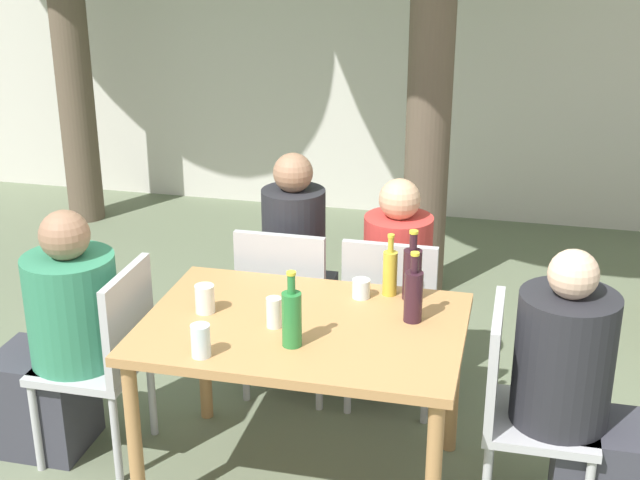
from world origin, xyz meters
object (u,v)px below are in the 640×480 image
Objects in this scene: green_bottle_3 at (292,317)px; drinking_glass_2 at (201,341)px; patio_chair_1 at (520,402)px; patio_chair_2 at (287,301)px; dining_table_front at (303,343)px; patio_chair_0 at (108,352)px; person_seated_1 at (582,407)px; person_seated_3 at (399,294)px; patio_chair_3 at (392,312)px; person_seated_2 at (299,278)px; drinking_glass_0 at (274,312)px; oil_cruet_1 at (390,271)px; person_seated_0 at (59,345)px; drinking_glass_1 at (361,289)px; wine_bottle_0 at (412,272)px; drinking_glass_3 at (205,299)px; wine_bottle_2 at (413,295)px.

drinking_glass_2 is at bearing -152.25° from green_bottle_3.
patio_chair_2 is (-1.15, 0.69, 0.00)m from patio_chair_1.
patio_chair_0 is (-0.89, 0.00, -0.15)m from dining_table_front.
dining_table_front is at bearing 90.00° from person_seated_1.
patio_chair_3 is at bearing 90.00° from person_seated_3.
person_seated_2 is at bearing 145.91° from patio_chair_0.
drinking_glass_0 is 0.36m from drinking_glass_2.
drinking_glass_2 is at bearing -130.06° from oil_cruet_1.
person_seated_0 reaches higher than drinking_glass_1.
wine_bottle_0 is (0.13, -0.35, 0.37)m from patio_chair_3.
person_seated_3 is at bearing -90.00° from patio_chair_3.
patio_chair_1 is 11.07× the size of drinking_glass_1.
drinking_glass_3 is (-0.42, 0.01, 0.15)m from dining_table_front.
wine_bottle_0 reaches higher than drinking_glass_3.
wine_bottle_0 is at bearing 53.86° from green_bottle_3.
drinking_glass_3 is at bearing 90.72° from person_seated_0.
dining_table_front is 0.75m from patio_chair_2.
wine_bottle_0 is 1.01× the size of green_bottle_3.
patio_chair_2 is 7.29× the size of drinking_glass_0.
person_seated_1 is 0.78m from wine_bottle_2.
green_bottle_3 is (0.01, -0.19, 0.21)m from dining_table_front.
wine_bottle_0 reaches higher than drinking_glass_0.
drinking_glass_0 is 1.05× the size of drinking_glass_3.
patio_chair_2 is 11.07× the size of drinking_glass_1.
person_seated_0 is 1.50m from oil_cruet_1.
person_seated_2 is at bearing 99.06° from drinking_glass_0.
dining_table_front is 1.42× the size of patio_chair_0.
wine_bottle_2 reaches higher than patio_chair_0.
patio_chair_1 is at bearing -0.38° from drinking_glass_3.
person_seated_3 is at bearing 101.90° from wine_bottle_2.
person_seated_1 is (0.86, -0.69, 0.01)m from patio_chair_3.
drinking_glass_0 is (-0.37, -0.98, 0.32)m from person_seated_3.
patio_chair_1 is at bearing 16.61° from drinking_glass_2.
wine_bottle_0 is 0.89m from drinking_glass_3.
drinking_glass_3 is at bearing 79.98° from person_seated_2.
drinking_glass_0 is at bearing 99.06° from person_seated_2.
patio_chair_0 is 0.98m from green_bottle_3.
drinking_glass_1 is at bearing 105.69° from patio_chair_0.
wine_bottle_0 is at bearing 111.21° from patio_chair_3.
person_seated_1 reaches higher than patio_chair_0.
drinking_glass_1 is 0.64× the size of drinking_glass_2.
patio_chair_2 reaches higher than drinking_glass_0.
person_seated_0 is 2.24m from person_seated_1.
patio_chair_1 reaches higher than dining_table_front.
person_seated_2 is at bearing 125.47° from drinking_glass_1.
wine_bottle_2 is (0.13, -0.23, 0.01)m from oil_cruet_1.
person_seated_0 reaches higher than person_seated_3.
patio_chair_1 is at bearing 3.18° from drinking_glass_0.
dining_table_front is at bearing -163.44° from wine_bottle_2.
oil_cruet_1 is (0.04, -0.57, 0.37)m from person_seated_3.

